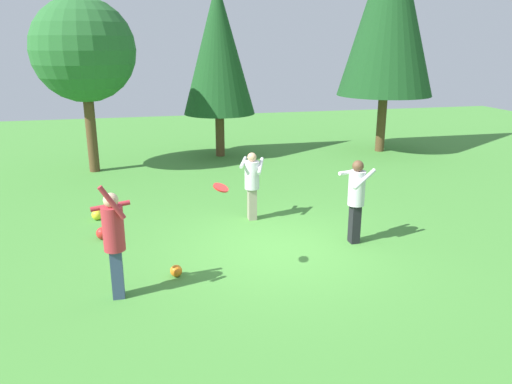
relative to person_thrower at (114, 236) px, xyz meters
The scene contains 11 objects.
ground_plane 3.49m from the person_thrower, 22.46° to the left, with size 40.00×40.00×0.00m, color #478C38.
person_thrower is the anchor object (origin of this frame).
person_catcher 4.88m from the person_thrower, 14.94° to the left, with size 0.71×0.65×1.76m.
person_bystander 4.33m from the person_thrower, 46.62° to the left, with size 0.65×0.69×1.61m.
frisbee 1.88m from the person_thrower, ahead, with size 0.37×0.37×0.13m.
ball_orange 1.47m from the person_thrower, 28.31° to the left, with size 0.21×0.21×0.21m, color orange.
ball_red 2.85m from the person_thrower, 98.44° to the left, with size 0.27×0.27×0.27m, color red.
ball_yellow 4.10m from the person_thrower, 98.54° to the left, with size 0.24×0.24×0.24m, color yellow.
tree_center 11.06m from the person_thrower, 71.50° to the left, with size 2.55×2.55×6.10m.
tree_left 9.29m from the person_thrower, 96.28° to the left, with size 3.14×3.14×5.37m.
tree_far_right 14.14m from the person_thrower, 45.08° to the left, with size 3.49×3.49×8.33m.
Camera 1 is at (-2.59, -8.86, 3.98)m, focal length 34.64 mm.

